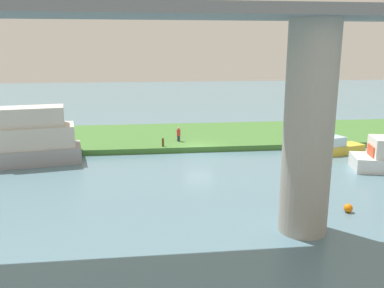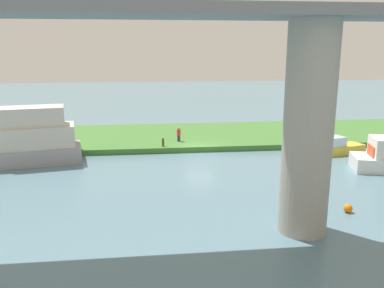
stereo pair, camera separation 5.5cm
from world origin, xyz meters
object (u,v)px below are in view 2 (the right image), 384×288
(person_on_bank, at_px, (179,134))
(pontoon_yellow, at_px, (21,141))
(bridge_pylon, at_px, (308,131))
(marker_buoy, at_px, (348,208))
(mooring_post, at_px, (163,142))
(motorboat_white, at_px, (338,147))

(person_on_bank, bearing_deg, pontoon_yellow, 18.73)
(person_on_bank, bearing_deg, bridge_pylon, 103.89)
(pontoon_yellow, bearing_deg, marker_buoy, 149.30)
(person_on_bank, distance_m, mooring_post, 2.53)
(motorboat_white, bearing_deg, bridge_pylon, 58.19)
(person_on_bank, relative_size, marker_buoy, 2.78)
(marker_buoy, bearing_deg, person_on_bank, -64.30)
(person_on_bank, relative_size, pontoon_yellow, 0.13)
(pontoon_yellow, xyz_separation_m, marker_buoy, (-21.33, 12.66, -1.62))
(bridge_pylon, relative_size, motorboat_white, 2.10)
(bridge_pylon, xyz_separation_m, person_on_bank, (4.71, -19.05, -4.04))
(person_on_bank, xyz_separation_m, marker_buoy, (-8.23, 17.11, -0.95))
(bridge_pylon, relative_size, pontoon_yellow, 1.02)
(bridge_pylon, distance_m, marker_buoy, 6.41)
(bridge_pylon, height_order, marker_buoy, bridge_pylon)
(marker_buoy, bearing_deg, bridge_pylon, 28.86)
(pontoon_yellow, height_order, marker_buoy, pontoon_yellow)
(person_on_bank, xyz_separation_m, mooring_post, (1.59, 1.94, -0.32))
(pontoon_yellow, bearing_deg, motorboat_white, -179.75)
(person_on_bank, bearing_deg, motorboat_white, 162.65)
(pontoon_yellow, relative_size, motorboat_white, 2.07)
(person_on_bank, distance_m, motorboat_white, 14.52)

